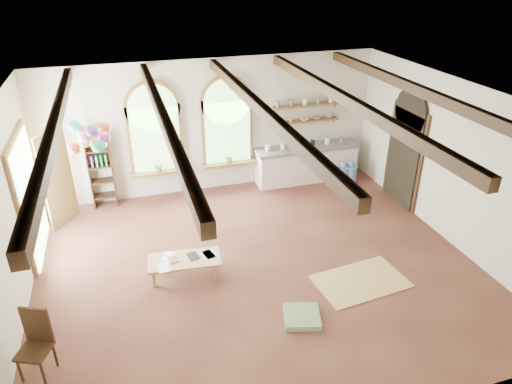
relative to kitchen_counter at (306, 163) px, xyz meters
name	(u,v)px	position (x,y,z in m)	size (l,w,h in m)	color
floor	(258,266)	(-2.30, -3.20, -0.48)	(8.00, 8.00, 0.00)	brown
ceiling_beams	(258,106)	(-2.30, -3.20, 2.62)	(6.20, 6.80, 0.18)	#342110
window_left	(155,132)	(-3.70, 0.23, 1.16)	(1.30, 0.28, 2.20)	olive
window_right	(227,125)	(-2.00, 0.23, 1.16)	(1.30, 0.28, 2.20)	olive
left_doorway	(30,198)	(-6.25, -1.40, 0.67)	(0.10, 1.90, 2.50)	olive
right_doorway	(403,158)	(1.65, -1.70, 0.62)	(0.10, 1.30, 2.40)	black
kitchen_counter	(306,163)	(0.00, 0.00, 0.00)	(2.68, 0.62, 0.94)	#FFD8D8
wall_shelf_lower	(306,121)	(0.00, 0.18, 1.07)	(1.70, 0.24, 0.04)	olive
wall_shelf_upper	(307,105)	(0.00, 0.18, 1.47)	(1.70, 0.24, 0.04)	olive
wall_clock	(351,102)	(1.25, 0.25, 1.42)	(0.32, 0.32, 0.04)	black
bookshelf	(101,170)	(-5.00, 0.12, 0.42)	(0.53, 0.32, 1.80)	#342110
coffee_table	(184,261)	(-3.65, -3.09, -0.15)	(1.35, 0.73, 0.37)	tan
side_chair	(37,357)	(-5.94, -4.67, -0.18)	(0.53, 0.53, 1.02)	#342110
floor_mat	(361,281)	(-0.67, -4.19, -0.47)	(1.61, 0.99, 0.02)	tan
floor_cushion	(302,317)	(-2.04, -4.76, -0.43)	(0.57, 0.57, 0.10)	#66875D
water_jug_a	(343,175)	(0.80, -0.50, -0.21)	(0.32, 0.32, 0.62)	#5378B2
water_jug_b	(350,174)	(1.00, -0.52, -0.20)	(0.33, 0.33, 0.64)	#5378B2
balloon_cluster	(90,136)	(-4.98, -1.64, 1.86)	(0.77, 0.80, 1.14)	white
table_book	(169,261)	(-3.92, -3.08, -0.10)	(0.16, 0.23, 0.02)	olive
tablet	(193,256)	(-3.48, -3.06, -0.10)	(0.18, 0.26, 0.01)	black
potted_plant_left	(159,165)	(-3.70, 0.12, 0.37)	(0.27, 0.23, 0.30)	#598C4C
potted_plant_right	(229,157)	(-2.00, 0.12, 0.37)	(0.27, 0.23, 0.30)	#598C4C
shelf_cup_a	(277,121)	(-0.75, 0.18, 1.14)	(0.12, 0.10, 0.10)	white
shelf_cup_b	(291,120)	(-0.40, 0.18, 1.14)	(0.10, 0.10, 0.09)	beige
shelf_bowl_a	(304,119)	(-0.05, 0.18, 1.12)	(0.22, 0.22, 0.05)	beige
shelf_bowl_b	(317,118)	(0.30, 0.18, 1.12)	(0.20, 0.20, 0.06)	#8C664C
shelf_vase	(330,114)	(0.65, 0.18, 1.19)	(0.18, 0.18, 0.19)	slate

